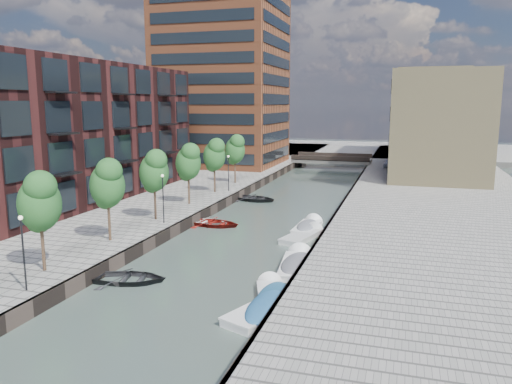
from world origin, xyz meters
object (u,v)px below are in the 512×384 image
at_px(tree_1, 39,200).
at_px(motorboat_0, 272,308).
at_px(sloop_1, 129,282).
at_px(bridge, 332,160).
at_px(tree_2, 107,182).
at_px(tree_5, 214,154).
at_px(tree_6, 235,149).
at_px(tree_3, 154,170).
at_px(motorboat_1, 297,264).
at_px(sloop_4, 255,201).
at_px(car, 390,163).
at_px(sloop_2, 215,226).
at_px(sloop_3, 207,224).
at_px(motorboat_2, 305,236).
at_px(motorboat_4, 308,227).
at_px(motorboat_3, 272,294).
at_px(tree_4, 188,161).

bearing_deg(tree_1, motorboat_0, 1.12).
bearing_deg(sloop_1, bridge, -15.62).
bearing_deg(tree_2, tree_5, 90.00).
xyz_separation_m(tree_6, sloop_1, (4.45, -32.93, -5.31)).
xyz_separation_m(tree_3, motorboat_1, (13.84, -6.19, -5.08)).
xyz_separation_m(sloop_1, sloop_4, (-0.12, 27.16, 0.00)).
xyz_separation_m(sloop_1, motorboat_0, (9.65, -1.80, 0.23)).
relative_size(tree_5, sloop_4, 1.19).
relative_size(bridge, car, 3.16).
bearing_deg(sloop_2, tree_1, 169.82).
bearing_deg(tree_6, bridge, 71.90).
bearing_deg(sloop_3, tree_2, 167.70).
xyz_separation_m(motorboat_2, car, (5.41, 41.07, 1.60)).
bearing_deg(tree_6, motorboat_4, -53.01).
relative_size(sloop_4, motorboat_1, 0.86).
bearing_deg(sloop_1, tree_2, 30.42).
bearing_deg(motorboat_4, motorboat_2, -84.90).
height_order(tree_1, sloop_4, tree_1).
relative_size(tree_3, sloop_1, 1.27).
xyz_separation_m(tree_1, sloop_3, (3.34, 17.58, -5.31)).
height_order(tree_3, motorboat_3, tree_3).
bearing_deg(tree_5, tree_4, -90.00).
bearing_deg(tree_2, tree_4, 90.00).
bearing_deg(sloop_4, tree_5, 115.89).
bearing_deg(tree_1, tree_4, 90.00).
height_order(sloop_2, motorboat_3, motorboat_3).
bearing_deg(tree_6, motorboat_3, -67.50).
relative_size(tree_6, motorboat_4, 1.16).
distance_m(sloop_1, car, 56.16).
bearing_deg(sloop_1, sloop_3, -7.60).
bearing_deg(sloop_2, tree_5, 25.16).
xyz_separation_m(sloop_3, motorboat_3, (10.24, -15.38, 0.19)).
relative_size(tree_2, sloop_1, 1.27).
distance_m(sloop_1, sloop_4, 27.16).
bearing_deg(motorboat_3, tree_2, 160.53).
distance_m(sloop_2, sloop_3, 1.10).
xyz_separation_m(tree_6, car, (18.26, 21.48, -3.61)).
bearing_deg(bridge, sloop_4, -97.48).
bearing_deg(motorboat_0, sloop_4, 108.64).
relative_size(bridge, tree_1, 2.18).
distance_m(tree_1, motorboat_2, 20.73).
bearing_deg(sloop_4, sloop_3, -174.86).
relative_size(sloop_2, sloop_4, 0.94).
bearing_deg(tree_2, bridge, 81.05).
bearing_deg(tree_6, sloop_2, -76.65).
relative_size(motorboat_2, motorboat_3, 1.10).
height_order(sloop_2, motorboat_1, motorboat_1).
bearing_deg(tree_5, sloop_1, -80.25).
bearing_deg(tree_3, motorboat_3, -40.98).
distance_m(tree_1, tree_2, 7.00).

